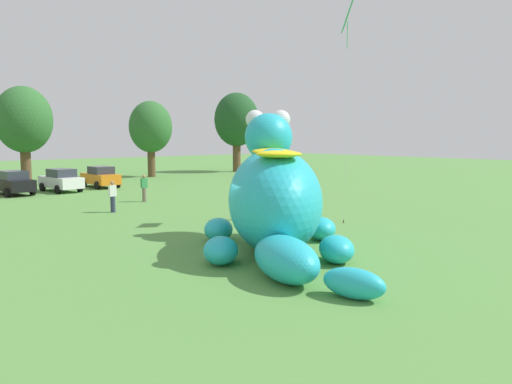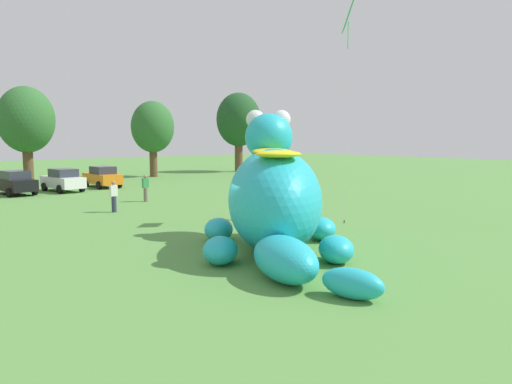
{
  "view_description": "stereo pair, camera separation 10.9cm",
  "coord_description": "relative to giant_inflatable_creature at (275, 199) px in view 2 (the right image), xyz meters",
  "views": [
    {
      "loc": [
        -10.92,
        -12.15,
        4.07
      ],
      "look_at": [
        0.83,
        1.55,
        2.04
      ],
      "focal_mm": 34.33,
      "sensor_mm": 36.0,
      "label": 1
    },
    {
      "loc": [
        -10.83,
        -12.22,
        4.07
      ],
      "look_at": [
        0.83,
        1.55,
        2.04
      ],
      "focal_mm": 34.33,
      "sensor_mm": 36.0,
      "label": 2
    }
  ],
  "objects": [
    {
      "name": "ground_plane",
      "position": [
        -0.83,
        -0.53,
        -1.9
      ],
      "size": [
        160.0,
        160.0,
        0.0
      ],
      "primitive_type": "plane",
      "color": "#568E42"
    },
    {
      "name": "spectator_by_cars",
      "position": [
        -0.52,
        12.39,
        -1.05
      ],
      "size": [
        0.38,
        0.26,
        1.71
      ],
      "color": "#2D334C",
      "rests_on": "ground"
    },
    {
      "name": "tree_centre_left",
      "position": [
        12.83,
        32.51,
        3.16
      ],
      "size": [
        4.36,
        4.36,
        7.74
      ],
      "color": "brown",
      "rests_on": "ground"
    },
    {
      "name": "tree_centre",
      "position": [
        24.24,
        32.79,
        4.15
      ],
      "size": [
        5.21,
        5.21,
        9.25
      ],
      "color": "brown",
      "rests_on": "ground"
    },
    {
      "name": "spectator_wandering",
      "position": [
        2.89,
        15.27,
        -1.05
      ],
      "size": [
        0.38,
        0.26,
        1.71
      ],
      "color": "#726656",
      "rests_on": "ground"
    },
    {
      "name": "tree_mid_left",
      "position": [
        0.69,
        32.51,
        3.61
      ],
      "size": [
        4.75,
        4.75,
        8.42
      ],
      "color": "brown",
      "rests_on": "ground"
    },
    {
      "name": "giant_inflatable_creature",
      "position": [
        0.0,
        0.0,
        0.0
      ],
      "size": [
        7.15,
        9.73,
        5.19
      ],
      "color": "#23B2C6",
      "rests_on": "ground"
    },
    {
      "name": "car_orange",
      "position": [
        4.42,
        25.56,
        -1.04
      ],
      "size": [
        2.0,
        4.13,
        1.72
      ],
      "color": "orange",
      "rests_on": "ground"
    },
    {
      "name": "tethered_flying_kite",
      "position": [
        6.39,
        2.06,
        7.52
      ],
      "size": [
        1.13,
        1.13,
        10.32
      ],
      "color": "brown",
      "rests_on": "ground"
    },
    {
      "name": "car_white",
      "position": [
        0.91,
        24.57,
        -1.04
      ],
      "size": [
        2.29,
        4.27,
        1.72
      ],
      "color": "white",
      "rests_on": "ground"
    },
    {
      "name": "car_black",
      "position": [
        -2.42,
        24.67,
        -1.04
      ],
      "size": [
        2.29,
        4.27,
        1.72
      ],
      "color": "black",
      "rests_on": "ground"
    },
    {
      "name": "spectator_mid_field",
      "position": [
        3.25,
        5.9,
        -1.05
      ],
      "size": [
        0.38,
        0.26,
        1.71
      ],
      "color": "black",
      "rests_on": "ground"
    }
  ]
}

